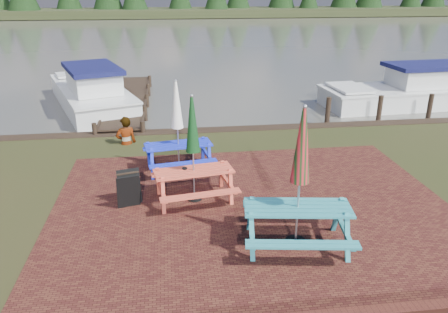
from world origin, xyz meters
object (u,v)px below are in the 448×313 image
picnic_table_teal (298,200)px  boat_near (410,93)px  boat_jetty (92,94)px  jetty (128,100)px  picnic_table_red (194,165)px  person (124,117)px  chalkboard (129,189)px  picnic_table_blue (178,140)px

picnic_table_teal → boat_near: size_ratio=0.38×
boat_jetty → jetty: bearing=-19.2°
picnic_table_red → person: picnic_table_red is taller
picnic_table_red → boat_near: 12.70m
chalkboard → person: size_ratio=0.47×
picnic_table_red → jetty: (-2.21, 9.47, -0.76)m
boat_jetty → person: size_ratio=4.27×
boat_jetty → person: 5.65m
jetty → boat_jetty: 1.52m
picnic_table_blue → boat_jetty: 8.35m
jetty → person: size_ratio=5.16×
picnic_table_teal → jetty: size_ratio=0.31×
person → boat_near: bearing=-177.5°
picnic_table_red → boat_near: bearing=30.5°
picnic_table_teal → picnic_table_red: 2.83m
picnic_table_blue → picnic_table_red: bearing=-89.7°
picnic_table_red → person: 4.54m
person → picnic_table_red: bearing=98.5°
boat_near → person: bearing=104.6°
picnic_table_blue → jetty: bearing=95.4°
boat_jetty → picnic_table_teal: bearing=-84.0°
picnic_table_red → jetty: picnic_table_red is taller
picnic_table_blue → chalkboard: picnic_table_blue is taller
chalkboard → picnic_table_teal: bearing=-46.2°
boat_near → picnic_table_teal: bearing=138.1°
picnic_table_red → person: size_ratio=1.42×
picnic_table_blue → chalkboard: size_ratio=2.97×
boat_jetty → boat_near: (13.51, -1.41, -0.03)m
picnic_table_red → jetty: bearing=94.2°
picnic_table_teal → chalkboard: (-3.29, 2.05, -0.55)m
chalkboard → jetty: chalkboard is taller
jetty → boat_near: bearing=-6.7°
picnic_table_red → boat_jetty: 10.17m
picnic_table_blue → boat_jetty: bearing=105.4°
jetty → person: bearing=-86.5°
picnic_table_teal → picnic_table_blue: (-2.11, 4.02, -0.11)m
picnic_table_red → jetty: size_ratio=0.27×
picnic_table_teal → picnic_table_blue: picnic_table_teal is taller
jetty → boat_near: boat_near is taller
chalkboard → boat_near: size_ratio=0.11×
picnic_table_teal → picnic_table_red: picnic_table_teal is taller
boat_near → picnic_table_red: bearing=125.5°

